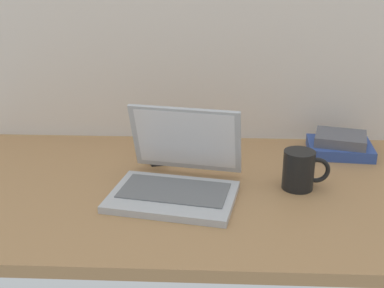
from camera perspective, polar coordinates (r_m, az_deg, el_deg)
name	(u,v)px	position (r m, az deg, el deg)	size (l,w,h in m)	color
desk	(209,191)	(1.33, 1.94, -5.48)	(1.60, 0.76, 0.03)	#A87A4C
laptop	(177,176)	(1.28, -1.69, -3.68)	(0.35, 0.34, 0.21)	#B2B5BA
coffee_mug	(300,170)	(1.32, 12.38, -2.97)	(0.12, 0.08, 0.10)	black
remote_control_far	(154,153)	(1.52, -4.38, -1.00)	(0.09, 0.17, 0.02)	black
book_stack	(340,145)	(1.60, 16.73, -0.08)	(0.21, 0.17, 0.06)	#334C99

